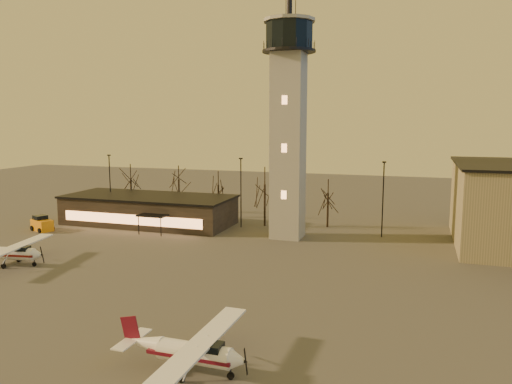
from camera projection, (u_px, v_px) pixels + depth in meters
ground at (190, 323)px, 38.44m from camera, size 220.00×220.00×0.00m
control_tower at (288, 114)px, 64.34m from camera, size 6.80×6.80×32.60m
terminal at (149, 210)px, 74.96m from camera, size 25.40×12.20×4.30m
light_poles at (293, 196)px, 66.69m from camera, size 58.50×12.25×10.14m
tree_row at (218, 181)px, 78.64m from camera, size 37.20×9.20×8.80m
cessna_front at (197, 357)px, 30.67m from camera, size 9.01×11.39×3.15m
cessna_rear at (14, 256)px, 53.57m from camera, size 9.16×11.54×3.17m
service_cart at (42, 225)px, 70.52m from camera, size 3.83×3.15×2.15m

